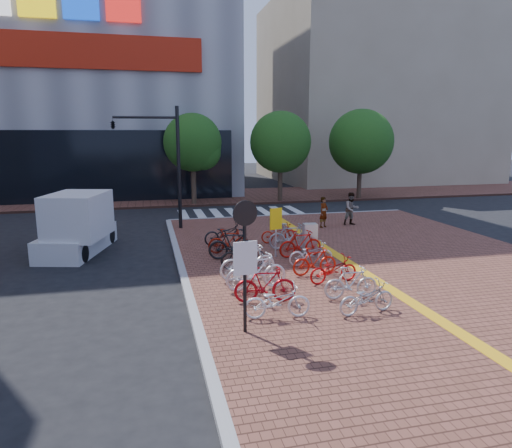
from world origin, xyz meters
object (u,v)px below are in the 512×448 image
object	(u,v)px
pedestrian_a	(324,212)
bike_2	(256,271)
bike_4	(243,255)
bike_5	(234,244)
traffic_light_pole	(149,145)
bike_3	(248,262)
utility_box	(310,238)
yellow_sign	(276,223)
bike_6	(229,241)
pedestrian_b	(352,209)
bike_14	(291,236)
bike_13	(300,244)
notice_sign	(245,251)
bike_9	(351,283)
box_truck	(75,224)
bike_11	(315,261)
bike_1	(265,284)
bike_12	(311,254)
bike_8	(367,298)
bike_15	(279,233)
bike_7	(226,233)
bike_10	(333,269)

from	to	relation	value
pedestrian_a	bike_2	bearing A→B (deg)	-155.63
bike_4	bike_5	distance (m)	1.22
pedestrian_a	traffic_light_pole	xyz separation A→B (m)	(-8.37, 1.53, 3.32)
bike_3	utility_box	xyz separation A→B (m)	(3.11, 2.69, 0.00)
yellow_sign	bike_3	bearing A→B (deg)	-124.08
bike_6	pedestrian_b	world-z (taller)	pedestrian_b
bike_14	bike_13	bearing A→B (deg)	-175.11
utility_box	notice_sign	xyz separation A→B (m)	(-4.04, -6.61, 1.42)
bike_3	notice_sign	world-z (taller)	notice_sign
utility_box	yellow_sign	size ratio (longest dim) A/B	0.62
bike_9	box_truck	world-z (taller)	box_truck
bike_11	bike_2	bearing A→B (deg)	109.61
bike_11	bike_13	xyz separation A→B (m)	(0.27, 2.25, 0.05)
bike_4	pedestrian_a	bearing A→B (deg)	-44.40
bike_1	bike_6	bearing A→B (deg)	8.05
bike_12	bike_2	bearing A→B (deg)	128.78
bike_5	bike_12	bearing A→B (deg)	-111.48
bike_8	notice_sign	bearing A→B (deg)	88.29
bike_6	bike_11	distance (m)	4.11
bike_4	yellow_sign	size ratio (longest dim) A/B	0.86
bike_9	bike_15	bearing A→B (deg)	3.06
bike_1	bike_13	distance (m)	4.99
bike_1	bike_8	world-z (taller)	bike_1
bike_6	bike_13	xyz separation A→B (m)	(2.56, -1.17, 0.03)
bike_14	pedestrian_a	xyz separation A→B (m)	(2.97, 3.84, 0.22)
bike_4	pedestrian_b	size ratio (longest dim) A/B	0.96
pedestrian_a	bike_13	bearing A→B (deg)	-152.57
bike_6	pedestrian_b	xyz separation A→B (m)	(7.13, 4.09, 0.35)
bike_15	pedestrian_b	size ratio (longest dim) A/B	0.95
bike_8	bike_7	bearing A→B (deg)	7.09
bike_3	box_truck	bearing A→B (deg)	36.77
bike_15	pedestrian_a	xyz separation A→B (m)	(3.10, 2.60, 0.35)
pedestrian_b	utility_box	distance (m)	6.22
bike_8	bike_13	world-z (taller)	bike_13
traffic_light_pole	utility_box	bearing A→B (deg)	-45.42
bike_1	bike_2	xyz separation A→B (m)	(0.01, 1.06, 0.06)
bike_1	bike_11	bearing A→B (deg)	-39.95
bike_6	bike_13	world-z (taller)	bike_13
yellow_sign	bike_8	bearing A→B (deg)	-82.82
pedestrian_b	notice_sign	distance (m)	13.98
bike_5	notice_sign	distance (m)	6.60
bike_6	utility_box	size ratio (longest dim) A/B	1.40
bike_5	bike_1	bearing A→B (deg)	-171.61
bike_4	bike_5	size ratio (longest dim) A/B	0.85
bike_15	yellow_sign	world-z (taller)	yellow_sign
pedestrian_b	notice_sign	size ratio (longest dim) A/B	0.53
notice_sign	traffic_light_pole	world-z (taller)	traffic_light_pole
bike_1	bike_15	bearing A→B (deg)	-11.77
bike_6	traffic_light_pole	bearing A→B (deg)	34.01
bike_6	bike_10	xyz separation A→B (m)	(2.56, -4.33, -0.06)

